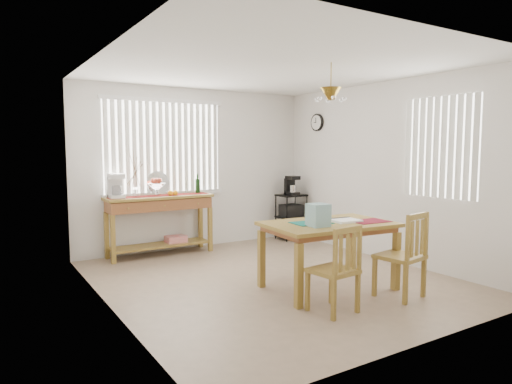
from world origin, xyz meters
TOP-DOWN VIEW (x-y plane):
  - ground at (0.00, 0.00)m, footprint 4.00×4.50m
  - room_shell at (0.00, 0.01)m, footprint 4.20×4.70m
  - sideboard at (-0.72, 2.00)m, footprint 1.63×0.46m
  - sideboard_items at (-1.00, 2.02)m, footprint 1.55×0.39m
  - wire_cart at (1.70, 1.91)m, footprint 0.48×0.38m
  - cart_items at (1.70, 1.92)m, footprint 0.19×0.23m
  - dining_table at (0.34, -0.66)m, footprint 1.53×1.06m
  - table_items at (0.19, -0.77)m, footprint 1.12×0.61m
  - chair_left at (-0.13, -1.31)m, footprint 0.45×0.45m
  - chair_right at (0.82, -1.34)m, footprint 0.51×0.51m

SIDE VIEW (x-z plane):
  - ground at x=0.00m, z-range -0.01..0.00m
  - chair_left at x=-0.13m, z-range -0.01..0.88m
  - chair_right at x=0.82m, z-range -0.01..0.94m
  - wire_cart at x=1.70m, z-range 0.08..0.89m
  - sideboard at x=-0.72m, z-range 0.23..1.15m
  - dining_table at x=0.34m, z-range 0.30..1.08m
  - table_items at x=0.19m, z-range 0.75..1.00m
  - cart_items at x=1.70m, z-range 0.80..1.13m
  - sideboard_items at x=-1.00m, z-range 0.71..1.41m
  - room_shell at x=0.00m, z-range 0.34..3.04m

